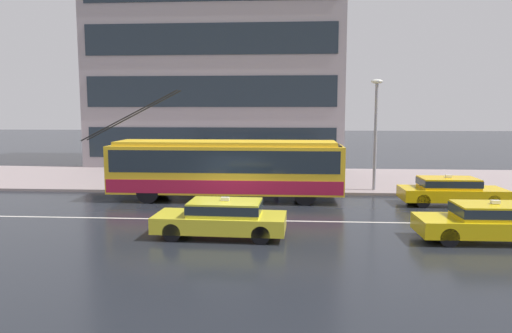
{
  "coord_description": "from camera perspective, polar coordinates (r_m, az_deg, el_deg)",
  "views": [
    {
      "loc": [
        2.55,
        -19.5,
        4.39
      ],
      "look_at": [
        0.98,
        3.01,
        1.65
      ],
      "focal_mm": 33.11,
      "sensor_mm": 36.0,
      "label": 1
    }
  ],
  "objects": [
    {
      "name": "office_tower_corner_left",
      "position": [
        39.99,
        -4.25,
        14.07
      ],
      "size": [
        19.4,
        11.67,
        18.75
      ],
      "color": "#9B9298",
      "rests_on": "ground_plane"
    },
    {
      "name": "pedestrian_at_shelter",
      "position": [
        25.73,
        -2.53,
        -0.35
      ],
      "size": [
        0.51,
        0.51,
        1.69
      ],
      "color": "navy",
      "rests_on": "sidewalk_slab"
    },
    {
      "name": "lane_centre_line",
      "position": [
        18.99,
        -3.87,
        -6.45
      ],
      "size": [
        72.0,
        0.14,
        0.01
      ],
      "primitive_type": "cube",
      "color": "silver",
      "rests_on": "ground_plane"
    },
    {
      "name": "taxi_oncoming_near",
      "position": [
        16.42,
        -4.11,
        -6.07
      ],
      "size": [
        4.58,
        1.98,
        1.39
      ],
      "color": "yellow",
      "rests_on": "ground_plane"
    },
    {
      "name": "sidewalk_slab",
      "position": [
        29.55,
        -1.0,
        -1.49
      ],
      "size": [
        80.0,
        10.0,
        0.14
      ],
      "primitive_type": "cube",
      "color": "gray",
      "rests_on": "ground_plane"
    },
    {
      "name": "trolleybus",
      "position": [
        22.89,
        -3.59,
        -0.13
      ],
      "size": [
        12.64,
        2.55,
        5.33
      ],
      "color": "yellow",
      "rests_on": "ground_plane"
    },
    {
      "name": "street_lamp",
      "position": [
        25.49,
        14.27,
        5.0
      ],
      "size": [
        0.6,
        0.32,
        5.8
      ],
      "color": "gray",
      "rests_on": "sidewalk_slab"
    },
    {
      "name": "taxi_ahead_of_bus",
      "position": [
        23.57,
        22.45,
        -2.6
      ],
      "size": [
        4.67,
        1.86,
        1.39
      ],
      "color": "yellow",
      "rests_on": "ground_plane"
    },
    {
      "name": "taxi_oncoming_far",
      "position": [
        17.67,
        26.48,
        -5.85
      ],
      "size": [
        4.68,
        1.82,
        1.39
      ],
      "color": "yellow",
      "rests_on": "ground_plane"
    },
    {
      "name": "pedestrian_approaching_curb",
      "position": [
        24.87,
        2.35,
        0.56
      ],
      "size": [
        1.13,
        1.13,
        1.94
      ],
      "color": "navy",
      "rests_on": "sidewalk_slab"
    },
    {
      "name": "ground_plane",
      "position": [
        20.15,
        -3.4,
        -5.67
      ],
      "size": [
        160.0,
        160.0,
        0.0
      ],
      "primitive_type": "plane",
      "color": "#20232A"
    },
    {
      "name": "bus_shelter",
      "position": [
        26.86,
        -7.02,
        1.73
      ],
      "size": [
        3.51,
        1.83,
        2.42
      ],
      "color": "gray",
      "rests_on": "sidewalk_slab"
    }
  ]
}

